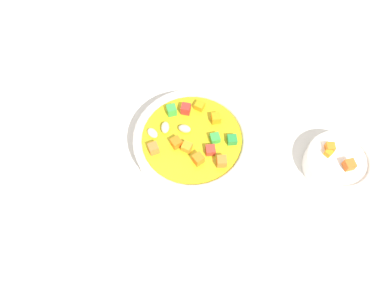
{
  "coord_description": "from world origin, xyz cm",
  "views": [
    {
      "loc": [
        26.42,
        2.6,
        52.56
      ],
      "look_at": [
        0.0,
        0.0,
        2.31
      ],
      "focal_mm": 34.04,
      "sensor_mm": 36.0,
      "label": 1
    }
  ],
  "objects": [
    {
      "name": "soup_bowl_main",
      "position": [
        -0.01,
        -0.01,
        2.68
      ],
      "size": [
        17.99,
        17.99,
        5.88
      ],
      "color": "white",
      "rests_on": "ground_plane"
    },
    {
      "name": "ground_plane",
      "position": [
        0.0,
        0.0,
        -1.0
      ],
      "size": [
        140.0,
        140.0,
        2.0
      ],
      "primitive_type": "cube",
      "color": "silver"
    },
    {
      "name": "spoon",
      "position": [
        -10.18,
        -8.8,
        0.41
      ],
      "size": [
        14.86,
        13.66,
        0.93
      ],
      "rotation": [
        0.0,
        0.0,
        5.55
      ],
      "color": "silver",
      "rests_on": "ground_plane"
    },
    {
      "name": "side_bowl_small",
      "position": [
        0.78,
        22.56,
        1.76
      ],
      "size": [
        10.07,
        10.07,
        4.16
      ],
      "color": "white",
      "rests_on": "ground_plane"
    }
  ]
}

